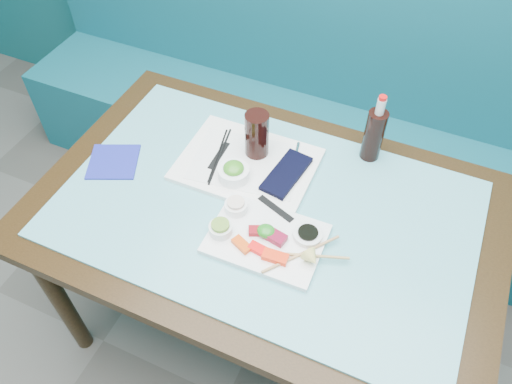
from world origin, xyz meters
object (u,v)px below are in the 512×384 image
at_px(cola_bottle_body, 374,135).
at_px(blue_napkin, 113,162).
at_px(dining_table, 265,226).
at_px(serving_tray, 247,164).
at_px(cola_glass, 257,135).
at_px(sashimi_plate, 266,239).
at_px(seaweed_bowl, 234,173).
at_px(booth_bench, 337,129).

relative_size(cola_bottle_body, blue_napkin, 1.17).
relative_size(dining_table, serving_tray, 3.30).
relative_size(dining_table, cola_glass, 8.90).
distance_m(sashimi_plate, cola_bottle_body, 0.49).
relative_size(serving_tray, cola_glass, 2.70).
xyz_separation_m(seaweed_bowl, cola_glass, (0.02, 0.13, 0.06)).
bearing_deg(serving_tray, cola_glass, 79.25).
bearing_deg(dining_table, cola_bottle_body, 56.55).
bearing_deg(sashimi_plate, serving_tray, 124.06).
bearing_deg(sashimi_plate, cola_bottle_body, 67.67).
bearing_deg(cola_glass, dining_table, -59.31).
height_order(dining_table, serving_tray, serving_tray).
bearing_deg(blue_napkin, booth_bench, 58.91).
distance_m(dining_table, sashimi_plate, 0.16).
relative_size(serving_tray, seaweed_bowl, 4.35).
distance_m(serving_tray, blue_napkin, 0.43).
xyz_separation_m(sashimi_plate, serving_tray, (-0.17, 0.24, -0.00)).
distance_m(booth_bench, cola_glass, 0.82).
xyz_separation_m(cola_glass, cola_bottle_body, (0.33, 0.15, -0.00)).
distance_m(booth_bench, sashimi_plate, 1.03).
relative_size(cola_glass, blue_napkin, 1.02).
xyz_separation_m(dining_table, blue_napkin, (-0.52, -0.03, 0.09)).
height_order(serving_tray, cola_bottle_body, cola_bottle_body).
bearing_deg(serving_tray, booth_bench, 79.81).
xyz_separation_m(serving_tray, seaweed_bowl, (-0.01, -0.07, 0.03)).
height_order(sashimi_plate, blue_napkin, sashimi_plate).
xyz_separation_m(dining_table, seaweed_bowl, (-0.13, 0.06, 0.13)).
relative_size(serving_tray, cola_bottle_body, 2.36).
relative_size(sashimi_plate, seaweed_bowl, 3.27).
bearing_deg(blue_napkin, dining_table, 3.06).
distance_m(dining_table, cola_bottle_body, 0.44).
distance_m(serving_tray, cola_glass, 0.10).
xyz_separation_m(dining_table, serving_tray, (-0.12, 0.13, 0.10)).
bearing_deg(seaweed_bowl, blue_napkin, -167.67).
height_order(dining_table, blue_napkin, blue_napkin).
height_order(cola_glass, cola_bottle_body, cola_bottle_body).
xyz_separation_m(dining_table, sashimi_plate, (0.05, -0.11, 0.10)).
distance_m(seaweed_bowl, cola_glass, 0.14).
xyz_separation_m(booth_bench, dining_table, (0.00, -0.84, 0.29)).
distance_m(cola_glass, cola_bottle_body, 0.37).
bearing_deg(dining_table, cola_glass, 120.69).
distance_m(seaweed_bowl, blue_napkin, 0.40).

